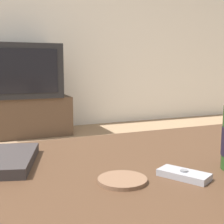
% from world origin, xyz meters
% --- Properties ---
extents(back_wall, '(8.00, 0.05, 2.60)m').
position_xyz_m(back_wall, '(0.00, 3.02, 1.30)').
color(back_wall, silver).
rests_on(back_wall, ground_plane).
extents(coffee_table, '(1.34, 0.72, 0.49)m').
position_xyz_m(coffee_table, '(0.00, 0.00, 0.42)').
color(coffee_table, '#422B1C').
rests_on(coffee_table, ground_plane).
extents(tv_stand, '(0.90, 0.48, 0.40)m').
position_xyz_m(tv_stand, '(0.17, 2.71, 0.20)').
color(tv_stand, '#4C3828').
rests_on(tv_stand, ground_plane).
extents(television, '(0.70, 0.55, 0.53)m').
position_xyz_m(television, '(0.17, 2.70, 0.67)').
color(television, black).
rests_on(television, tv_stand).
extents(cell_phone, '(0.09, 0.11, 0.02)m').
position_xyz_m(cell_phone, '(0.14, -0.09, 0.49)').
color(cell_phone, gray).
rests_on(cell_phone, coffee_table).
extents(coaster, '(0.10, 0.10, 0.01)m').
position_xyz_m(coaster, '(0.01, -0.06, 0.49)').
color(coaster, brown).
rests_on(coaster, coffee_table).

